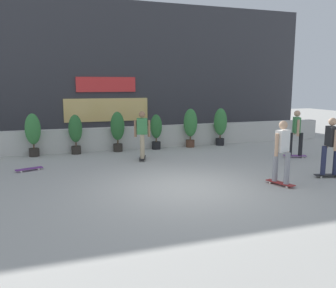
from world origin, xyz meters
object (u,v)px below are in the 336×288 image
at_px(potted_plant_2, 118,128).
at_px(skater_by_wall_right, 296,132).
at_px(skateboard_near_camera, 29,169).
at_px(potted_plant_3, 156,129).
at_px(potted_plant_0, 33,131).
at_px(skater_far_right, 282,150).
at_px(potted_plant_5, 220,124).
at_px(skater_far_left, 142,133).
at_px(potted_plant_4, 190,125).
at_px(potted_plant_1, 75,131).
at_px(skater_mid_plaza, 331,145).

relative_size(potted_plant_2, skater_by_wall_right, 0.92).
bearing_deg(potted_plant_2, skateboard_near_camera, -144.22).
bearing_deg(potted_plant_3, potted_plant_0, 180.00).
bearing_deg(potted_plant_2, skater_far_right, -62.92).
distance_m(potted_plant_5, skater_by_wall_right, 3.49).
xyz_separation_m(potted_plant_3, skater_far_right, (1.55, -6.10, 0.13)).
bearing_deg(potted_plant_0, skater_far_left, -26.49).
xyz_separation_m(skater_far_left, skateboard_near_camera, (-3.70, -0.49, -0.88)).
xyz_separation_m(potted_plant_2, potted_plant_4, (3.07, 0.00, 0.03)).
height_order(skater_far_right, skateboard_near_camera, skater_far_right).
relative_size(potted_plant_5, skater_far_right, 0.94).
distance_m(potted_plant_1, skater_far_right, 7.71).
distance_m(skater_far_right, skateboard_near_camera, 7.41).
distance_m(skater_far_right, skater_far_left, 5.02).
bearing_deg(skater_far_left, potted_plant_1, 139.63).
xyz_separation_m(potted_plant_2, skater_by_wall_right, (5.84, -3.21, 0.03)).
bearing_deg(skater_far_left, skater_far_right, -58.86).
bearing_deg(skater_far_left, skater_mid_plaza, -42.44).
height_order(potted_plant_0, potted_plant_2, potted_plant_0).
height_order(potted_plant_5, skater_by_wall_right, skater_by_wall_right).
relative_size(potted_plant_3, skateboard_near_camera, 1.72).
height_order(potted_plant_2, potted_plant_5, potted_plant_5).
height_order(skater_mid_plaza, skateboard_near_camera, skater_mid_plaza).
bearing_deg(potted_plant_3, skater_far_left, -120.23).
distance_m(skater_by_wall_right, skateboard_near_camera, 9.11).
height_order(potted_plant_2, skater_far_left, skater_far_left).
bearing_deg(skater_far_left, skateboard_near_camera, -172.46).
bearing_deg(skateboard_near_camera, potted_plant_2, 35.78).
bearing_deg(skater_mid_plaza, potted_plant_1, 138.22).
bearing_deg(skater_by_wall_right, potted_plant_5, 113.34).
bearing_deg(skater_mid_plaza, potted_plant_0, 143.98).
relative_size(potted_plant_4, skater_far_left, 0.95).
distance_m(skater_far_right, skater_by_wall_right, 3.97).
bearing_deg(potted_plant_2, potted_plant_0, 180.00).
relative_size(potted_plant_0, potted_plant_1, 1.06).
xyz_separation_m(potted_plant_5, skateboard_near_camera, (-7.64, -2.29, -0.88)).
bearing_deg(potted_plant_0, skateboard_near_camera, -92.18).
height_order(potted_plant_3, skater_far_left, skater_far_left).
relative_size(potted_plant_3, skater_by_wall_right, 0.83).
height_order(potted_plant_4, potted_plant_5, potted_plant_4).
distance_m(potted_plant_1, potted_plant_4, 4.67).
relative_size(skater_mid_plaza, skater_far_left, 1.00).
relative_size(potted_plant_0, skateboard_near_camera, 1.92).
xyz_separation_m(potted_plant_3, potted_plant_4, (1.49, -0.00, 0.14)).
distance_m(potted_plant_0, skater_far_right, 8.71).
bearing_deg(skateboard_near_camera, skater_far_left, 7.54).
distance_m(potted_plant_4, skater_far_left, 3.12).
height_order(potted_plant_0, skater_by_wall_right, skater_by_wall_right).
bearing_deg(potted_plant_1, potted_plant_2, 0.00).
relative_size(potted_plant_4, skater_far_right, 0.95).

